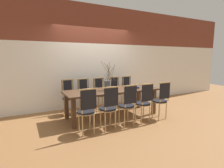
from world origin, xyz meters
TOP-DOWN VIEW (x-y plane):
  - ground_plane at (0.00, 0.00)m, footprint 16.00×16.00m
  - wall_rear at (0.00, 1.27)m, footprint 12.00×0.06m
  - dining_table at (0.00, 0.00)m, footprint 2.47×0.91m
  - chair_near_leftend at (-0.96, -0.75)m, footprint 0.40×0.40m
  - chair_near_left at (-0.46, -0.75)m, footprint 0.40×0.40m
  - chair_near_center at (0.01, -0.75)m, footprint 0.40×0.40m
  - chair_near_right at (0.48, -0.75)m, footprint 0.40×0.40m
  - chair_near_rightend at (1.02, -0.75)m, footprint 0.40×0.40m
  - chair_far_leftend at (-0.97, 0.75)m, footprint 0.40×0.40m
  - chair_far_left at (-0.51, 0.75)m, footprint 0.40×0.40m
  - chair_far_center at (-0.02, 0.75)m, footprint 0.40×0.40m
  - chair_far_right at (0.52, 0.75)m, footprint 0.40×0.40m
  - chair_far_rightend at (0.98, 0.75)m, footprint 0.40×0.40m
  - vase_centerpiece at (-0.14, -0.02)m, footprint 0.37×0.33m
  - book_stack at (0.64, -0.10)m, footprint 0.26×0.20m

SIDE VIEW (x-z plane):
  - ground_plane at x=0.00m, z-range 0.00..0.00m
  - chair_near_leftend at x=-0.96m, z-range 0.04..1.01m
  - chair_near_left at x=-0.46m, z-range 0.04..1.01m
  - chair_near_center at x=0.01m, z-range 0.04..1.01m
  - chair_near_right at x=0.48m, z-range 0.04..1.01m
  - chair_near_rightend at x=1.02m, z-range 0.04..1.01m
  - chair_far_leftend at x=-0.97m, z-range 0.04..1.01m
  - chair_far_left at x=-0.51m, z-range 0.04..1.01m
  - chair_far_center at x=-0.02m, z-range 0.04..1.01m
  - chair_far_right at x=0.52m, z-range 0.04..1.01m
  - chair_far_rightend at x=0.98m, z-range 0.04..1.01m
  - dining_table at x=0.00m, z-range 0.27..1.00m
  - book_stack at x=0.64m, z-range 0.73..0.78m
  - vase_centerpiece at x=-0.14m, z-range 0.49..1.24m
  - wall_rear at x=0.00m, z-range 0.00..3.20m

